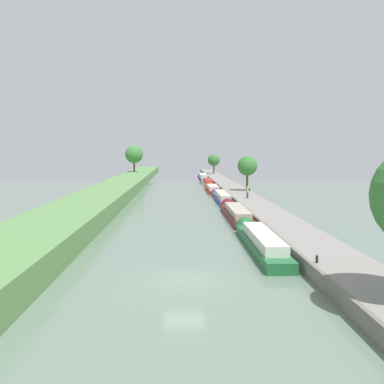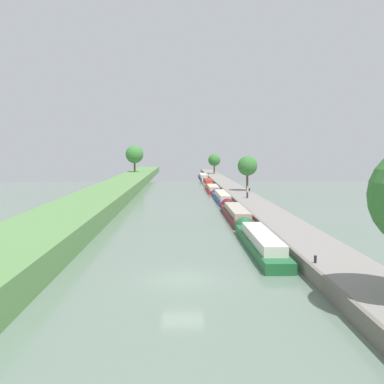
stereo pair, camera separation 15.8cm
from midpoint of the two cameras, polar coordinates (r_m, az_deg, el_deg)
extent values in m
plane|color=slate|center=(25.78, -1.09, -11.64)|extent=(160.00, 160.00, 0.00)
cube|color=gray|center=(27.49, 19.88, -9.87)|extent=(4.10, 260.00, 0.93)
cube|color=#6B665B|center=(26.78, 15.49, -10.09)|extent=(0.25, 260.00, 0.98)
cube|color=#1E6033|center=(33.42, 9.24, -7.03)|extent=(1.96, 13.81, 0.76)
cube|color=silver|center=(32.61, 9.49, -6.02)|extent=(1.61, 9.67, 0.73)
cone|color=#1E6033|center=(40.66, 7.25, -4.76)|extent=(1.86, 1.18, 1.86)
cube|color=maroon|center=(48.26, 6.01, -3.13)|extent=(2.09, 14.20, 0.73)
cube|color=#B2A893|center=(47.47, 6.13, -2.45)|extent=(1.72, 9.94, 0.63)
cone|color=maroon|center=(55.86, 4.96, -1.94)|extent=(1.99, 1.26, 1.99)
cube|color=#283D93|center=(65.22, 4.07, -0.93)|extent=(1.81, 15.52, 0.56)
cube|color=beige|center=(64.38, 4.14, -0.41)|extent=(1.49, 10.86, 0.79)
cone|color=#283D93|center=(73.44, 3.43, -0.21)|extent=(1.72, 1.09, 1.72)
cube|color=maroon|center=(79.98, 2.85, 0.26)|extent=(2.17, 11.55, 0.56)
cube|color=beige|center=(79.36, 2.88, 0.66)|extent=(1.78, 8.08, 0.65)
cone|color=maroon|center=(86.37, 2.51, 0.65)|extent=(2.06, 1.30, 2.06)
cube|color=beige|center=(95.93, 2.15, 1.16)|extent=(1.88, 15.91, 0.61)
cube|color=maroon|center=(95.09, 2.19, 1.52)|extent=(1.54, 11.14, 0.72)
cone|color=beige|center=(104.41, 1.84, 1.52)|extent=(1.78, 1.13, 1.78)
cube|color=#141E42|center=(112.74, 1.56, 1.83)|extent=(2.08, 15.17, 0.69)
cube|color=silver|center=(111.94, 1.58, 2.21)|extent=(1.70, 10.62, 0.88)
cone|color=#141E42|center=(120.93, 1.34, 2.08)|extent=(1.97, 1.25, 1.97)
cylinder|color=brown|center=(71.95, 7.47, 1.47)|extent=(0.38, 0.38, 3.29)
sphere|color=#387533|center=(71.82, 7.50, 3.50)|extent=(3.29, 3.29, 3.29)
cylinder|color=brown|center=(126.26, 3.03, 3.17)|extent=(0.44, 0.44, 3.00)
sphere|color=#387533|center=(126.18, 3.04, 4.29)|extent=(3.57, 3.57, 3.57)
cylinder|color=brown|center=(116.98, -7.66, 3.54)|extent=(0.52, 0.52, 3.44)
sphere|color=#3D7F38|center=(116.92, -7.68, 5.03)|extent=(4.85, 4.85, 4.85)
cylinder|color=#282D42|center=(60.87, 7.50, -0.43)|extent=(0.26, 0.26, 0.82)
cylinder|color=tan|center=(60.80, 7.51, 0.24)|extent=(0.34, 0.34, 0.62)
sphere|color=tan|center=(60.77, 7.51, 0.64)|extent=(0.22, 0.22, 0.22)
cylinder|color=black|center=(26.80, 16.36, -8.64)|extent=(0.16, 0.16, 0.45)
cylinder|color=black|center=(120.99, 2.24, 2.47)|extent=(0.16, 0.16, 0.45)
cube|color=#333338|center=(71.14, 7.69, 0.26)|extent=(0.40, 0.08, 0.41)
cube|color=#333338|center=(72.32, 7.54, 0.34)|extent=(0.40, 0.08, 0.41)
cube|color=#2D4733|center=(71.71, 7.61, 0.49)|extent=(0.44, 1.50, 0.06)
camera|label=1|loc=(0.08, -89.93, 0.01)|focal=39.80mm
camera|label=2|loc=(0.08, 90.07, -0.01)|focal=39.80mm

